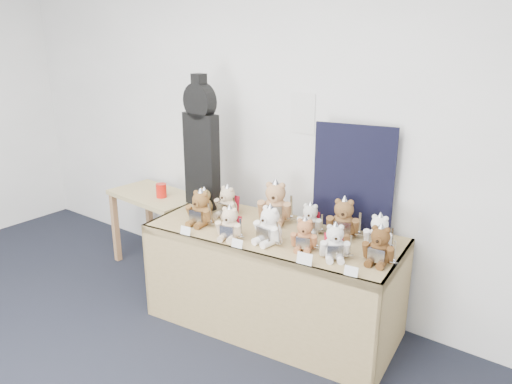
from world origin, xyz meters
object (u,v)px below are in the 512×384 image
Objects in this scene: side_table at (156,207)px; teddy_back_centre_left at (275,204)px; teddy_front_centre at (269,226)px; red_cup at (161,191)px; teddy_back_end at (379,233)px; display_table at (268,256)px; teddy_front_left at (230,224)px; teddy_back_left at (227,203)px; teddy_back_far_left at (204,202)px; teddy_front_right at (304,236)px; teddy_back_right at (343,220)px; guitar_case at (201,143)px; teddy_front_far_right at (335,243)px; teddy_back_centre_right at (310,220)px; teddy_front_far_left at (201,209)px; teddy_front_end at (379,246)px.

teddy_back_centre_left reaches higher than side_table.
teddy_back_centre_left is at bearing 126.69° from teddy_front_centre.
red_cup is 1.17m from teddy_back_centre_left.
red_cup is at bearing 172.24° from teddy_back_end.
display_table is 1.30m from red_cup.
teddy_front_left is 0.96× the size of teddy_back_left.
display_table is 6.99× the size of teddy_back_left.
teddy_front_left is 0.44m from teddy_back_centre_left.
display_table is 8.19× the size of teddy_back_far_left.
teddy_front_right is 0.93× the size of teddy_back_end.
teddy_back_right is at bearing 55.67° from teddy_front_centre.
guitar_case is 1.38m from teddy_front_far_right.
guitar_case is at bearing 164.35° from teddy_back_right.
teddy_back_centre_right reaches higher than display_table.
display_table is 6.00× the size of teddy_back_right.
red_cup is 0.47× the size of teddy_front_left.
teddy_front_far_left is 0.78m from teddy_back_centre_right.
teddy_front_far_right reaches higher than red_cup.
teddy_back_far_left is (0.64, -0.15, 0.07)m from red_cup.
red_cup is 1.82m from teddy_front_far_right.
side_table is at bearing 166.01° from red_cup.
red_cup is at bearing 169.15° from teddy_front_end.
teddy_front_right reaches higher than red_cup.
teddy_front_far_right is 1.17m from teddy_back_far_left.
display_table is 1.41m from side_table.
teddy_back_centre_left reaches higher than teddy_front_right.
teddy_back_far_left is at bearing 153.38° from teddy_front_right.
teddy_front_left reaches higher than teddy_back_far_left.
teddy_front_far_left is 1.06× the size of teddy_front_end.
guitar_case is 3.81× the size of teddy_front_end.
teddy_front_right is at bearing -86.13° from teddy_back_centre_right.
teddy_front_left is (0.59, -0.38, -0.40)m from guitar_case.
teddy_back_centre_right is (0.97, 0.03, -0.41)m from guitar_case.
teddy_front_end is at bearing 0.06° from side_table.
teddy_back_far_left is at bearing 175.82° from teddy_back_centre_left.
display_table is at bearing 30.35° from teddy_front_left.
guitar_case is 0.45m from teddy_back_far_left.
teddy_front_end is 1.24m from teddy_back_left.
red_cup is 1.96m from teddy_back_end.
guitar_case is at bearing 136.82° from teddy_front_far_right.
teddy_front_far_right is (1.04, 0.08, -0.01)m from teddy_front_far_left.
teddy_front_left is (0.33, -0.07, -0.01)m from teddy_front_far_left.
teddy_front_far_left is 1.13× the size of teddy_front_far_right.
teddy_front_far_left is 1.19× the size of teddy_back_centre_right.
teddy_back_far_left is (-0.95, 0.10, -0.01)m from teddy_front_right.
teddy_front_far_right is at bearing 13.77° from teddy_front_centre.
teddy_front_far_left is 0.34m from teddy_front_left.
teddy_front_centre is 0.73m from teddy_back_far_left.
teddy_front_left is 0.82× the size of teddy_back_right.
teddy_front_centre reaches higher than teddy_front_far_left.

